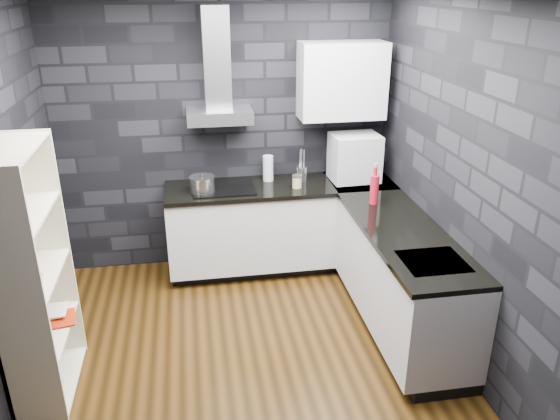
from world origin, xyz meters
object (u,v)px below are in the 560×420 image
object	(u,v)px
red_bottle	(374,189)
storage_jar	(297,182)
glass_vase	(268,168)
utensil_crock	(301,174)
fruit_bowl	(28,281)
appliance_garage	(354,158)
pot	(202,185)
bookshelf	(33,277)

from	to	relation	value
red_bottle	storage_jar	bearing A→B (deg)	139.58
glass_vase	utensil_crock	xyz separation A→B (m)	(0.32, -0.06, -0.05)
glass_vase	storage_jar	size ratio (longest dim) A/B	2.31
fruit_bowl	utensil_crock	bearing A→B (deg)	37.94
appliance_garage	glass_vase	bearing A→B (deg)	169.62
glass_vase	utensil_crock	world-z (taller)	glass_vase
storage_jar	fruit_bowl	xyz separation A→B (m)	(-2.06, -1.48, -0.02)
glass_vase	utensil_crock	distance (m)	0.33
fruit_bowl	red_bottle	bearing A→B (deg)	20.33
pot	appliance_garage	world-z (taller)	appliance_garage
glass_vase	bookshelf	distance (m)	2.43
glass_vase	bookshelf	xyz separation A→B (m)	(-1.82, -1.61, -0.12)
utensil_crock	bookshelf	distance (m)	2.64
glass_vase	utensil_crock	bearing A→B (deg)	-10.06
utensil_crock	fruit_bowl	xyz separation A→B (m)	(-2.14, -1.67, -0.03)
storage_jar	glass_vase	bearing A→B (deg)	134.55
appliance_garage	fruit_bowl	xyz separation A→B (m)	(-2.65, -1.61, -0.19)
appliance_garage	bookshelf	bearing A→B (deg)	-153.21
glass_vase	appliance_garage	distance (m)	0.85
utensil_crock	fruit_bowl	world-z (taller)	utensil_crock
pot	red_bottle	distance (m)	1.56
glass_vase	red_bottle	world-z (taller)	red_bottle
pot	red_bottle	world-z (taller)	red_bottle
glass_vase	bookshelf	size ratio (longest dim) A/B	0.14
appliance_garage	red_bottle	xyz separation A→B (m)	(-0.01, -0.63, -0.09)
red_bottle	fruit_bowl	xyz separation A→B (m)	(-2.65, -0.98, -0.09)
pot	glass_vase	distance (m)	0.69
appliance_garage	bookshelf	distance (m)	3.05
pot	utensil_crock	world-z (taller)	pot
storage_jar	bookshelf	size ratio (longest dim) A/B	0.06
utensil_crock	fruit_bowl	bearing A→B (deg)	-142.06
pot	fruit_bowl	world-z (taller)	pot
red_bottle	bookshelf	bearing A→B (deg)	-161.90
utensil_crock	storage_jar	bearing A→B (deg)	-113.34
pot	appliance_garage	distance (m)	1.49
utensil_crock	bookshelf	world-z (taller)	bookshelf
utensil_crock	fruit_bowl	size ratio (longest dim) A/B	0.71
glass_vase	storage_jar	bearing A→B (deg)	-45.45
storage_jar	bookshelf	distance (m)	2.47
pot	glass_vase	xyz separation A→B (m)	(0.65, 0.23, 0.05)
appliance_garage	red_bottle	distance (m)	0.64
fruit_bowl	storage_jar	bearing A→B (deg)	35.73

